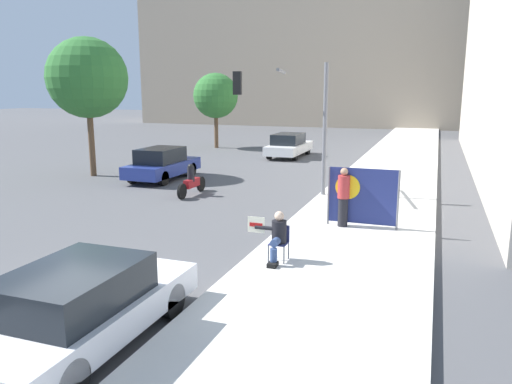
# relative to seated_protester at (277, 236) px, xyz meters

# --- Properties ---
(ground_plane) EXTENTS (160.00, 160.00, 0.00)m
(ground_plane) POSITION_rel_seated_protester_xyz_m (-2.90, -3.19, -0.79)
(ground_plane) COLOR #4F4F51
(sidewalk_curb) EXTENTS (4.20, 90.00, 0.18)m
(sidewalk_curb) POSITION_rel_seated_protester_xyz_m (1.32, 11.81, -0.70)
(sidewalk_curb) COLOR beige
(sidewalk_curb) RESTS_ON ground_plane
(seated_protester) EXTENTS (0.94, 0.77, 1.17)m
(seated_protester) POSITION_rel_seated_protester_xyz_m (0.00, 0.00, 0.00)
(seated_protester) COLOR #474C56
(seated_protester) RESTS_ON sidewalk_curb
(jogger_on_sidewalk) EXTENTS (0.34, 0.34, 1.70)m
(jogger_on_sidewalk) POSITION_rel_seated_protester_xyz_m (0.88, 3.51, 0.25)
(jogger_on_sidewalk) COLOR black
(jogger_on_sidewalk) RESTS_ON sidewalk_curb
(protest_banner) EXTENTS (2.02, 0.06, 1.70)m
(protest_banner) POSITION_rel_seated_protester_xyz_m (1.39, 3.62, 0.29)
(protest_banner) COLOR slate
(protest_banner) RESTS_ON sidewalk_curb
(traffic_light_pole) EXTENTS (3.42, 3.18, 4.82)m
(traffic_light_pole) POSITION_rel_seated_protester_xyz_m (-1.92, 7.40, 2.70)
(traffic_light_pole) COLOR slate
(traffic_light_pole) RESTS_ON sidewalk_curb
(parked_car_curbside) EXTENTS (1.86, 4.37, 1.37)m
(parked_car_curbside) POSITION_rel_seated_protester_xyz_m (-1.86, -4.45, -0.10)
(parked_car_curbside) COLOR silver
(parked_car_curbside) RESTS_ON ground_plane
(car_on_road_nearest) EXTENTS (1.76, 4.22, 1.47)m
(car_on_road_nearest) POSITION_rel_seated_protester_xyz_m (-8.40, 9.23, -0.06)
(car_on_road_nearest) COLOR navy
(car_on_road_nearest) RESTS_ON ground_plane
(car_on_road_midblock) EXTENTS (1.82, 4.67, 1.43)m
(car_on_road_midblock) POSITION_rel_seated_protester_xyz_m (-5.17, 18.76, -0.08)
(car_on_road_midblock) COLOR white
(car_on_road_midblock) RESTS_ON ground_plane
(motorcycle_on_road) EXTENTS (0.28, 2.22, 1.24)m
(motorcycle_on_road) POSITION_rel_seated_protester_xyz_m (-5.59, 6.64, -0.26)
(motorcycle_on_road) COLOR maroon
(motorcycle_on_road) RESTS_ON ground_plane
(street_tree_near_curb) EXTENTS (3.69, 3.69, 6.42)m
(street_tree_near_curb) POSITION_rel_seated_protester_xyz_m (-12.05, 9.04, 3.77)
(street_tree_near_curb) COLOR brown
(street_tree_near_curb) RESTS_ON ground_plane
(street_tree_midblock) EXTENTS (3.11, 3.11, 5.18)m
(street_tree_midblock) POSITION_rel_seated_protester_xyz_m (-11.33, 21.68, 2.81)
(street_tree_midblock) COLOR brown
(street_tree_midblock) RESTS_ON ground_plane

